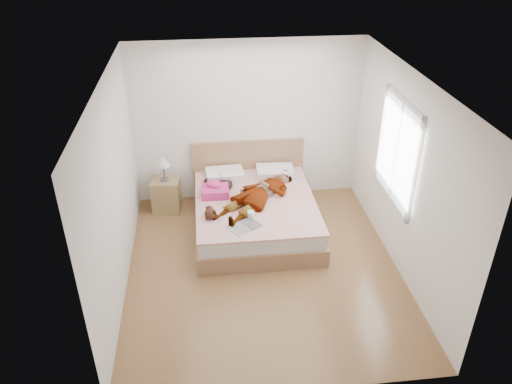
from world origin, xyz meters
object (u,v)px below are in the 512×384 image
at_px(magazine, 246,226).
at_px(coffee_mug, 251,214).
at_px(bed, 255,210).
at_px(plush_toy, 210,213).
at_px(phone, 222,176).
at_px(nightstand, 166,192).
at_px(towel, 215,190).
at_px(woman, 258,192).

height_order(magazine, coffee_mug, coffee_mug).
relative_size(bed, plush_toy, 7.93).
bearing_deg(phone, nightstand, 114.18).
bearing_deg(magazine, plush_toy, 148.35).
distance_m(towel, nightstand, 0.97).
bearing_deg(bed, woman, -44.87).
height_order(magazine, plush_toy, plush_toy).
distance_m(towel, coffee_mug, 0.83).
bearing_deg(nightstand, phone, -18.35).
xyz_separation_m(towel, plush_toy, (-0.09, -0.61, -0.01)).
relative_size(woman, nightstand, 1.82).
distance_m(woman, bed, 0.36).
height_order(towel, plush_toy, towel).
distance_m(woman, phone, 0.65).
relative_size(phone, bed, 0.05).
distance_m(phone, towel, 0.28).
height_order(woman, plush_toy, woman).
xyz_separation_m(magazine, coffee_mug, (0.09, 0.22, 0.04)).
relative_size(woman, towel, 4.10).
bearing_deg(towel, plush_toy, -98.21).
distance_m(woman, plush_toy, 0.84).
bearing_deg(bed, magazine, -104.74).
relative_size(woman, coffee_mug, 12.86).
relative_size(plush_toy, nightstand, 0.28).
bearing_deg(coffee_mug, towel, 124.35).
bearing_deg(magazine, nightstand, 128.76).
xyz_separation_m(woman, plush_toy, (-0.72, -0.44, -0.04)).
distance_m(bed, plush_toy, 0.88).
relative_size(woman, bed, 0.81).
bearing_deg(nightstand, woman, -26.56).
xyz_separation_m(woman, towel, (-0.63, 0.18, -0.03)).
height_order(bed, nightstand, bed).
distance_m(coffee_mug, nightstand, 1.74).
xyz_separation_m(bed, towel, (-0.58, 0.13, 0.32)).
relative_size(magazine, coffee_mug, 3.93).
bearing_deg(bed, nightstand, 154.26).
distance_m(woman, nightstand, 1.59).
xyz_separation_m(phone, coffee_mug, (0.34, -0.91, -0.14)).
bearing_deg(phone, plush_toy, -152.08).
height_order(phone, towel, phone).
relative_size(bed, nightstand, 2.24).
bearing_deg(woman, magazine, -66.63).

